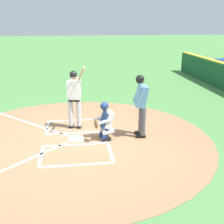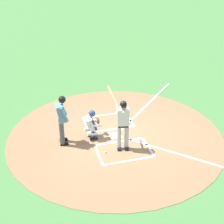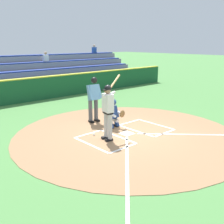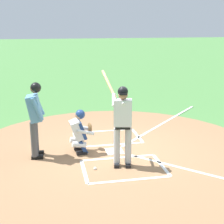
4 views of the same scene
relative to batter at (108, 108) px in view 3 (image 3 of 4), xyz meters
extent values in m
plane|color=#4C8442|center=(-0.89, 0.01, -1.10)|extent=(120.00, 120.00, 0.00)
cylinder|color=#99704C|center=(-0.89, 0.01, -1.09)|extent=(8.00, 8.00, 0.01)
cube|color=white|center=(-0.89, 0.01, -1.08)|extent=(0.44, 0.44, 0.01)
cube|color=white|center=(-1.94, -0.89, -1.08)|extent=(1.20, 0.08, 0.01)
cube|color=white|center=(-1.94, 0.91, -1.08)|extent=(1.20, 0.08, 0.01)
cube|color=white|center=(-1.34, 0.01, -1.08)|extent=(0.08, 1.80, 0.01)
cube|color=white|center=(-2.54, 0.01, -1.08)|extent=(0.08, 1.80, 0.01)
cube|color=white|center=(0.16, -0.89, -1.08)|extent=(1.20, 0.08, 0.01)
cube|color=white|center=(0.16, 0.91, -1.08)|extent=(1.20, 0.08, 0.01)
cube|color=white|center=(-0.44, 0.01, -1.08)|extent=(0.08, 1.80, 0.01)
cube|color=white|center=(0.76, 0.01, -1.08)|extent=(0.08, 1.80, 0.01)
cube|color=white|center=(1.21, 2.11, -1.08)|extent=(3.73, 3.73, 0.01)
cube|color=white|center=(-2.99, 2.11, -1.08)|extent=(3.73, 3.73, 0.01)
cylinder|color=#BCBCBC|center=(0.04, 0.14, -0.60)|extent=(0.15, 0.15, 0.84)
cube|color=black|center=(0.08, 0.13, -1.05)|extent=(0.28, 0.17, 0.09)
cylinder|color=#BCBCBC|center=(-0.02, -0.12, -0.60)|extent=(0.15, 0.15, 0.84)
cube|color=black|center=(0.02, -0.13, -1.05)|extent=(0.28, 0.17, 0.09)
cube|color=black|center=(0.01, 0.01, -0.13)|extent=(0.29, 0.38, 0.10)
cube|color=white|center=(0.01, 0.01, 0.18)|extent=(0.32, 0.44, 0.60)
sphere|color=#9E7051|center=(0.03, 0.00, 0.59)|extent=(0.21, 0.21, 0.21)
sphere|color=black|center=(0.01, 0.01, 0.66)|extent=(0.23, 0.23, 0.23)
cube|color=black|center=(0.12, -0.01, 0.63)|extent=(0.14, 0.19, 0.02)
cylinder|color=white|center=(-0.03, 0.03, 0.46)|extent=(0.44, 0.18, 0.21)
cylinder|color=white|center=(-0.08, -0.17, 0.46)|extent=(0.28, 0.14, 0.29)
cylinder|color=tan|center=(-0.46, -0.22, 0.76)|extent=(0.72, 0.23, 0.53)
cylinder|color=tan|center=(-0.12, -0.15, 0.52)|extent=(0.09, 0.09, 0.08)
cube|color=black|center=(-1.15, -0.87, -1.05)|extent=(0.14, 0.27, 0.09)
cube|color=navy|center=(-1.16, -0.83, -0.90)|extent=(0.14, 0.25, 0.37)
cylinder|color=silver|center=(-1.15, -0.93, -0.82)|extent=(0.18, 0.37, 0.21)
cube|color=black|center=(-0.84, -0.84, -1.05)|extent=(0.14, 0.27, 0.09)
cube|color=navy|center=(-0.84, -0.80, -0.90)|extent=(0.14, 0.25, 0.37)
cylinder|color=silver|center=(-0.83, -0.90, -0.82)|extent=(0.18, 0.37, 0.21)
cube|color=silver|center=(-0.99, -0.93, -0.48)|extent=(0.43, 0.39, 0.52)
cube|color=navy|center=(-1.00, -0.82, -0.48)|extent=(0.44, 0.26, 0.46)
sphere|color=#9E7051|center=(-0.99, -0.86, -0.11)|extent=(0.21, 0.21, 0.21)
sphere|color=navy|center=(-1.00, -0.84, -0.09)|extent=(0.24, 0.24, 0.24)
cylinder|color=silver|center=(-1.20, -0.78, -0.50)|extent=(0.13, 0.45, 0.20)
cylinder|color=silver|center=(-0.81, -0.74, -0.50)|extent=(0.13, 0.45, 0.20)
ellipsoid|color=brown|center=(-1.22, -0.58, -0.53)|extent=(0.29, 0.13, 0.28)
cylinder|color=#4C4C51|center=(-1.06, -1.96, -0.59)|extent=(0.16, 0.16, 0.86)
cube|color=black|center=(-1.06, -1.91, -1.05)|extent=(0.15, 0.29, 0.09)
cylinder|color=#4C4C51|center=(-0.78, -1.98, -0.59)|extent=(0.16, 0.16, 0.86)
cube|color=black|center=(-0.78, -1.93, -1.05)|extent=(0.15, 0.29, 0.09)
cube|color=#5B8EB7|center=(-0.92, -1.93, 0.15)|extent=(0.46, 0.39, 0.66)
sphere|color=brown|center=(-0.92, -1.89, 0.62)|extent=(0.22, 0.22, 0.22)
sphere|color=black|center=(-0.91, -1.87, 0.64)|extent=(0.25, 0.25, 0.25)
cylinder|color=#5B8EB7|center=(-1.15, -1.84, 0.18)|extent=(0.12, 0.29, 0.56)
cylinder|color=#5B8EB7|center=(-0.67, -1.87, 0.18)|extent=(0.12, 0.29, 0.56)
sphere|color=white|center=(0.11, -0.64, -1.06)|extent=(0.07, 0.07, 0.07)
cube|color=#19512D|center=(-0.89, -7.49, -0.47)|extent=(22.00, 0.36, 1.25)
cube|color=yellow|center=(-0.89, -7.49, 0.18)|extent=(22.00, 0.32, 0.06)
cube|color=gray|center=(-0.89, -8.52, -0.87)|extent=(20.00, 0.85, 0.45)
cube|color=navy|center=(-0.89, -8.52, -0.61)|extent=(19.60, 0.72, 0.08)
cube|color=gray|center=(-0.89, -9.37, -0.65)|extent=(20.00, 0.85, 0.90)
cube|color=navy|center=(-0.89, -9.37, -0.16)|extent=(19.60, 0.72, 0.08)
cube|color=gray|center=(-0.89, -10.22, -0.42)|extent=(20.00, 0.85, 1.35)
cube|color=navy|center=(-0.89, -10.22, 0.29)|extent=(19.60, 0.72, 0.08)
cube|color=gray|center=(-0.89, -11.07, -0.20)|extent=(20.00, 0.85, 1.80)
cube|color=navy|center=(-0.89, -11.07, 0.74)|extent=(19.60, 0.72, 0.08)
cube|color=gray|center=(-0.89, -11.92, 0.03)|extent=(20.00, 0.85, 2.25)
cube|color=#284C9E|center=(-8.86, -11.87, 1.46)|extent=(0.36, 0.22, 0.46)
sphere|color=tan|center=(-8.86, -11.87, 1.80)|extent=(0.20, 0.20, 0.20)
cube|color=white|center=(-3.80, -11.02, 1.01)|extent=(0.36, 0.22, 0.46)
sphere|color=tan|center=(-3.80, -11.02, 1.35)|extent=(0.20, 0.20, 0.20)
camera|label=1|loc=(-8.82, -0.02, 2.25)|focal=46.22mm
camera|label=2|loc=(9.48, -3.05, 5.68)|focal=54.58mm
camera|label=3|loc=(5.55, 6.33, 2.10)|focal=42.44mm
camera|label=4|loc=(6.88, -1.60, 2.13)|focal=52.97mm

